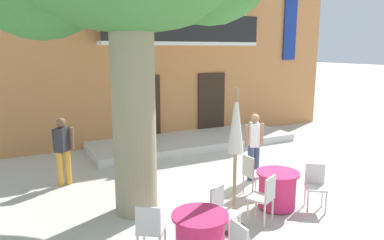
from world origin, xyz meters
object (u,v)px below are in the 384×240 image
Objects in this scene: cafe_umbrella at (236,140)px; pedestrian_by_tree at (63,148)px; cafe_chair_near_tree_0 at (222,210)px; cafe_table_middle at (277,189)px; cafe_chair_middle_1 at (315,183)px; cafe_chair_middle_0 at (265,196)px; pedestrian_mid_plaza at (254,143)px; cafe_table_near_tree at (200,237)px; cafe_chair_near_tree_1 at (150,228)px; cafe_chair_middle_2 at (252,172)px.

pedestrian_by_tree is at bearing 122.71° from cafe_umbrella.
cafe_umbrella is (0.33, 0.13, 1.14)m from cafe_chair_near_tree_0.
cafe_chair_middle_1 is at bearing -28.79° from cafe_table_middle.
pedestrian_mid_plaza is (1.16, 1.93, 0.40)m from cafe_chair_middle_0.
cafe_table_middle is at bearing -41.65° from pedestrian_by_tree.
cafe_table_middle is at bearing 22.90° from cafe_table_near_tree.
cafe_chair_near_tree_1 is 1.00× the size of cafe_chair_middle_1.
cafe_chair_middle_2 is at bearing 39.97° from cafe_chair_near_tree_0.
cafe_chair_near_tree_1 is 1.99m from cafe_umbrella.
cafe_chair_near_tree_0 and cafe_chair_middle_0 have the same top height.
pedestrian_mid_plaza is at bearing 58.94° from cafe_chair_middle_0.
pedestrian_mid_plaza is at bearing -22.50° from pedestrian_by_tree.
cafe_table_near_tree is 1.69m from cafe_umbrella.
cafe_umbrella is (0.96, 0.54, 1.27)m from cafe_table_near_tree.
cafe_chair_middle_2 is 2.03m from cafe_umbrella.
cafe_table_near_tree is 2.46m from cafe_table_middle.
cafe_chair_middle_2 is (1.55, 1.30, 0.00)m from cafe_chair_near_tree_0.
cafe_chair_middle_2 is (-0.74, 1.11, 0.00)m from cafe_chair_middle_1.
cafe_table_near_tree is at bearing -138.36° from pedestrian_mid_plaza.
cafe_chair_near_tree_1 is (-0.66, 0.37, 0.14)m from cafe_table_near_tree.
pedestrian_by_tree is at bearing 140.05° from cafe_chair_middle_1.
cafe_chair_near_tree_0 is at bearing -136.14° from pedestrian_mid_plaza.
cafe_chair_near_tree_0 is at bearing -61.91° from pedestrian_by_tree.
cafe_table_middle is at bearing -109.01° from pedestrian_mid_plaza.
cafe_chair_middle_1 is at bearing 1.48° from cafe_umbrella.
cafe_chair_middle_0 reaches higher than cafe_table_middle.
pedestrian_by_tree is at bearing 157.50° from pedestrian_mid_plaza.
cafe_chair_middle_0 is at bearing 8.25° from cafe_chair_near_tree_0.
cafe_umbrella is at bearing -179.17° from cafe_chair_middle_0.
cafe_chair_middle_1 is (2.29, 0.19, 0.00)m from cafe_chair_near_tree_0.
cafe_chair_middle_2 is 0.56× the size of pedestrian_by_tree.
cafe_table_middle is 1.70m from pedestrian_mid_plaza.
cafe_chair_near_tree_0 reaches higher than cafe_table_middle.
cafe_umbrella is at bearing 22.39° from cafe_chair_near_tree_0.
cafe_chair_near_tree_0 is 1.01m from cafe_chair_middle_0.
cafe_table_near_tree is 0.95× the size of cafe_chair_near_tree_0.
cafe_chair_near_tree_1 is 2.99m from cafe_table_middle.
cafe_table_middle is at bearing 151.21° from cafe_chair_middle_1.
pedestrian_by_tree is at bearing 138.35° from cafe_table_middle.
cafe_table_near_tree is at bearing -29.11° from cafe_chair_near_tree_1.
pedestrian_mid_plaza reaches higher than cafe_chair_middle_2.
pedestrian_mid_plaza is at bearing 41.64° from cafe_table_near_tree.
cafe_chair_middle_2 reaches higher than cafe_table_near_tree.
cafe_chair_near_tree_0 is 2.30m from cafe_chair_middle_1.
cafe_umbrella is at bearing -133.36° from pedestrian_mid_plaza.
cafe_umbrella is (-0.67, -0.01, 1.14)m from cafe_chair_middle_0.
cafe_chair_middle_1 is (0.66, -0.36, 0.14)m from cafe_table_middle.
cafe_table_near_tree is 0.95× the size of cafe_chair_middle_1.
cafe_chair_middle_2 is 1.07m from pedestrian_mid_plaza.
cafe_chair_near_tree_0 is at bearing -157.61° from cafe_umbrella.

